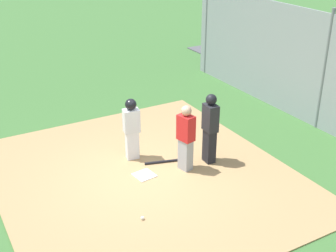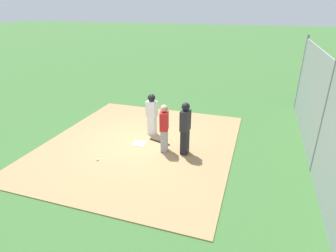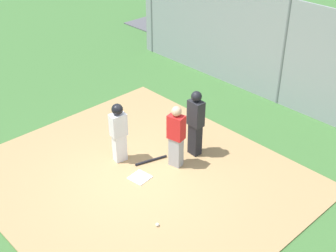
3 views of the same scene
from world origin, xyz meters
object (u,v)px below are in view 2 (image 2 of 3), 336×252
(home_plate, at_px, (140,143))
(catcher, at_px, (164,128))
(umpire, at_px, (185,128))
(runner, at_px, (152,112))
(baseball, at_px, (98,159))
(baseball_bat, at_px, (160,142))

(home_plate, bearing_deg, catcher, -101.52)
(home_plate, distance_m, umpire, 1.91)
(runner, bearing_deg, umpire, 64.82)
(home_plate, relative_size, catcher, 0.27)
(runner, bearing_deg, home_plate, 1.22)
(catcher, xyz_separation_m, baseball, (-1.27, 1.77, -0.80))
(runner, distance_m, baseball, 2.68)
(home_plate, bearing_deg, umpire, -95.78)
(catcher, relative_size, baseball_bat, 1.92)
(baseball_bat, height_order, baseball, baseball)
(umpire, distance_m, baseball, 2.92)
(umpire, xyz_separation_m, baseball, (-1.30, 2.46, -0.88))
(umpire, xyz_separation_m, runner, (1.07, 1.54, -0.04))
(home_plate, bearing_deg, baseball, 151.98)
(home_plate, relative_size, runner, 0.28)
(home_plate, relative_size, umpire, 0.25)
(umpire, height_order, runner, umpire)
(catcher, xyz_separation_m, umpire, (0.03, -0.69, 0.08))
(home_plate, relative_size, baseball_bat, 0.52)
(catcher, distance_m, runner, 1.39)
(umpire, height_order, baseball, umpire)
(umpire, bearing_deg, catcher, 6.46)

